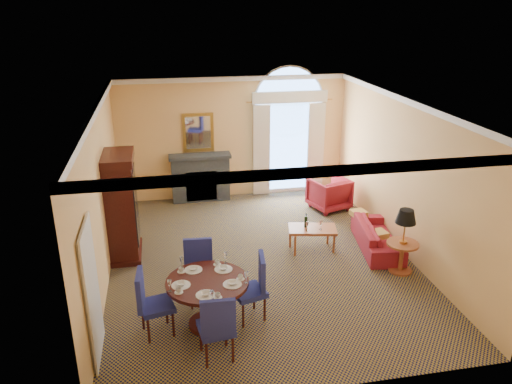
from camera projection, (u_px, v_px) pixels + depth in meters
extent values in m
plane|color=#12153B|center=(261.00, 259.00, 10.25)|extent=(7.50, 7.50, 0.00)
cube|color=#F3C074|center=(233.00, 138.00, 13.11)|extent=(6.00, 0.04, 3.20)
cube|color=#F3C074|center=(101.00, 197.00, 9.15)|extent=(0.04, 7.50, 3.20)
cube|color=#F3C074|center=(404.00, 177.00, 10.21)|extent=(0.04, 7.50, 3.20)
cube|color=white|center=(261.00, 105.00, 9.10)|extent=(6.00, 7.50, 0.04)
cube|color=white|center=(261.00, 108.00, 9.13)|extent=(6.00, 7.50, 0.12)
cube|color=white|center=(92.00, 295.00, 7.16)|extent=(0.08, 0.90, 2.06)
cube|color=#3A4044|center=(201.00, 178.00, 13.13)|extent=(1.50, 0.40, 1.20)
cube|color=#3A4044|center=(200.00, 155.00, 12.87)|extent=(1.60, 0.46, 0.08)
cube|color=gold|center=(198.00, 132.00, 12.86)|extent=(0.80, 0.04, 1.00)
cube|color=silver|center=(198.00, 133.00, 12.84)|extent=(0.64, 0.02, 0.84)
cube|color=white|center=(288.00, 148.00, 13.49)|extent=(1.90, 0.04, 2.50)
cube|color=#87AFE2|center=(288.00, 148.00, 13.48)|extent=(1.70, 0.02, 2.30)
cylinder|color=white|center=(289.00, 102.00, 13.04)|extent=(1.90, 0.04, 1.90)
cube|color=beige|center=(262.00, 151.00, 13.24)|extent=(0.45, 0.06, 2.45)
cube|color=beige|center=(316.00, 148.00, 13.51)|extent=(0.45, 0.06, 2.45)
cube|color=beige|center=(290.00, 97.00, 12.88)|extent=(2.00, 0.08, 0.30)
cube|color=black|center=(122.00, 210.00, 10.09)|extent=(0.56, 1.02, 2.03)
cube|color=black|center=(117.00, 158.00, 9.70)|extent=(0.63, 1.12, 0.16)
cube|color=black|center=(126.00, 252.00, 10.44)|extent=(0.63, 1.12, 0.10)
cylinder|color=black|center=(207.00, 282.00, 7.89)|extent=(1.33, 1.33, 0.06)
cylinder|color=black|center=(208.00, 305.00, 8.04)|extent=(0.18, 0.18, 0.78)
cylinder|color=black|center=(209.00, 323.00, 8.17)|extent=(0.66, 0.66, 0.07)
cylinder|color=white|center=(223.00, 269.00, 8.21)|extent=(0.30, 0.30, 0.01)
imported|color=white|center=(223.00, 268.00, 8.20)|extent=(0.15, 0.15, 0.04)
imported|color=white|center=(217.00, 262.00, 8.35)|extent=(0.09, 0.09, 0.07)
cylinder|color=white|center=(193.00, 270.00, 8.19)|extent=(0.30, 0.30, 0.01)
imported|color=white|center=(193.00, 268.00, 8.18)|extent=(0.15, 0.15, 0.04)
imported|color=white|center=(181.00, 270.00, 8.12)|extent=(0.09, 0.09, 0.07)
cylinder|color=white|center=(181.00, 285.00, 7.75)|extent=(0.30, 0.30, 0.01)
imported|color=white|center=(181.00, 284.00, 7.74)|extent=(0.15, 0.15, 0.04)
imported|color=white|center=(179.00, 290.00, 7.55)|extent=(0.09, 0.09, 0.07)
cylinder|color=white|center=(206.00, 295.00, 7.49)|extent=(0.30, 0.30, 0.01)
imported|color=white|center=(206.00, 294.00, 7.48)|extent=(0.15, 0.15, 0.04)
imported|color=white|center=(218.00, 295.00, 7.42)|extent=(0.09, 0.09, 0.07)
cylinder|color=white|center=(232.00, 284.00, 7.77)|extent=(0.30, 0.30, 0.01)
imported|color=white|center=(232.00, 283.00, 7.76)|extent=(0.15, 0.15, 0.04)
imported|color=white|center=(240.00, 277.00, 7.91)|extent=(0.09, 0.09, 0.07)
cube|color=navy|center=(201.00, 277.00, 8.65)|extent=(0.52, 0.52, 0.09)
cube|color=navy|center=(198.00, 254.00, 8.73)|extent=(0.50, 0.11, 0.60)
cylinder|color=black|center=(211.00, 283.00, 8.96)|extent=(0.04, 0.04, 0.46)
cylinder|color=black|center=(189.00, 286.00, 8.88)|extent=(0.04, 0.04, 0.46)
cylinder|color=black|center=(214.00, 295.00, 8.61)|extent=(0.04, 0.04, 0.46)
cylinder|color=black|center=(192.00, 298.00, 8.52)|extent=(0.04, 0.04, 0.46)
cube|color=navy|center=(216.00, 328.00, 7.28)|extent=(0.56, 0.56, 0.09)
cube|color=navy|center=(218.00, 319.00, 6.96)|extent=(0.50, 0.10, 0.60)
cylinder|color=black|center=(207.00, 355.00, 7.15)|extent=(0.04, 0.04, 0.46)
cylinder|color=black|center=(233.00, 349.00, 7.26)|extent=(0.04, 0.04, 0.46)
cylinder|color=black|center=(201.00, 338.00, 7.50)|extent=(0.04, 0.04, 0.46)
cylinder|color=black|center=(226.00, 333.00, 7.61)|extent=(0.04, 0.04, 0.46)
cube|color=navy|center=(249.00, 292.00, 8.19)|extent=(0.62, 0.62, 0.09)
cube|color=navy|center=(262.00, 273.00, 8.14)|extent=(0.13, 0.50, 0.60)
cylinder|color=black|center=(265.00, 309.00, 8.21)|extent=(0.04, 0.04, 0.46)
cylinder|color=black|center=(254.00, 297.00, 8.53)|extent=(0.04, 0.04, 0.46)
cylinder|color=black|center=(243.00, 315.00, 8.04)|extent=(0.04, 0.04, 0.46)
cylinder|color=black|center=(233.00, 303.00, 8.37)|extent=(0.04, 0.04, 0.46)
cube|color=navy|center=(157.00, 306.00, 7.81)|extent=(0.60, 0.60, 0.09)
cube|color=navy|center=(140.00, 290.00, 7.64)|extent=(0.11, 0.50, 0.60)
cylinder|color=black|center=(143.00, 317.00, 8.00)|extent=(0.04, 0.04, 0.46)
cylinder|color=black|center=(149.00, 331.00, 7.67)|extent=(0.04, 0.04, 0.46)
cylinder|color=black|center=(167.00, 311.00, 8.15)|extent=(0.04, 0.04, 0.46)
cylinder|color=black|center=(173.00, 324.00, 7.82)|extent=(0.04, 0.04, 0.46)
imported|color=maroon|center=(377.00, 236.00, 10.63)|extent=(1.03, 1.98, 0.55)
imported|color=maroon|center=(329.00, 193.00, 12.63)|extent=(1.11, 1.12, 0.82)
cube|color=#AB5833|center=(312.00, 229.00, 10.49)|extent=(1.10, 0.75, 0.06)
cylinder|color=#AB5833|center=(295.00, 246.00, 10.33)|extent=(0.05, 0.05, 0.45)
cylinder|color=#AB5833|center=(334.00, 243.00, 10.48)|extent=(0.05, 0.05, 0.45)
cylinder|color=#AB5833|center=(290.00, 238.00, 10.69)|extent=(0.05, 0.05, 0.45)
cylinder|color=#AB5833|center=(328.00, 234.00, 10.84)|extent=(0.05, 0.05, 0.45)
cylinder|color=#AB5833|center=(403.00, 244.00, 9.60)|extent=(0.62, 0.62, 0.04)
cylinder|color=#AB5833|center=(401.00, 258.00, 9.71)|extent=(0.08, 0.08, 0.58)
cylinder|color=#AB5833|center=(400.00, 270.00, 9.81)|extent=(0.45, 0.45, 0.04)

